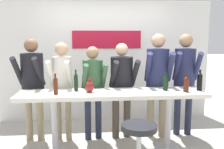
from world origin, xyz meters
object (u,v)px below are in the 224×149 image
Objects in this scene: wine_bottle_2 at (186,84)px; wine_bottle_4 at (76,81)px; wine_bottle_3 at (165,82)px; decorative_vase at (90,86)px; person_far_left at (32,78)px; person_center_left at (93,83)px; wine_bottle_1 at (56,85)px; person_center_right at (158,74)px; wine_bottle_0 at (200,81)px; tasting_table at (113,100)px; person_center at (122,80)px; person_left at (62,80)px; person_right at (185,73)px; bar_stool at (139,143)px.

wine_bottle_2 is 0.83× the size of wine_bottle_4.
wine_bottle_3 is 1.22× the size of decorative_vase.
person_center_left is (1.00, -0.06, -0.08)m from person_far_left.
decorative_vase is at bearing 8.72° from wine_bottle_1.
person_center_right is 0.44m from wine_bottle_3.
wine_bottle_3 is at bearing -3.04° from person_far_left.
wine_bottle_0 is at bearing -1.79° from person_far_left.
wine_bottle_1 is (-0.83, -0.07, 0.26)m from tasting_table.
person_center_right is at bearing 30.76° from tasting_table.
decorative_vase is (-0.34, 0.01, 0.22)m from tasting_table.
wine_bottle_3 is at bearing -47.01° from person_center.
person_left reaches higher than wine_bottle_4.
decorative_vase is at bearing 178.69° from tasting_table.
wine_bottle_4 is (-1.87, -0.41, -0.04)m from person_right.
person_far_left is 1.04× the size of person_left.
person_far_left is at bearing 126.73° from wine_bottle_1.
person_center is 6.13× the size of wine_bottle_2.
person_far_left reaches higher than wine_bottle_1.
decorative_vase is at bearing 125.61° from bar_stool.
wine_bottle_2 is (1.10, -0.09, 0.25)m from tasting_table.
decorative_vase is (-1.68, 0.02, -0.06)m from wine_bottle_0.
decorative_vase is at bearing -151.37° from person_center_right.
wine_bottle_0 is 0.52m from wine_bottle_3.
wine_bottle_2 and wine_bottle_3 have the same top height.
person_far_left is at bearing -179.50° from person_left.
person_center_right reaches higher than person_left.
wine_bottle_0 is 1.19× the size of wine_bottle_3.
wine_bottle_2 is at bearing -33.16° from person_center_left.
person_left reaches higher than person_center_left.
person_center_right is 1.41m from wine_bottle_4.
bar_stool is at bearing -107.67° from person_center_right.
person_center_right is 6.06× the size of wine_bottle_1.
person_left is at bearing 162.75° from wine_bottle_2.
person_far_left is 0.50m from person_left.
person_right is at bearing -8.50° from person_center.
person_center is 5.10× the size of wine_bottle_4.
person_center_right reaches higher than decorative_vase.
wine_bottle_1 reaches higher than wine_bottle_3.
person_right is at bearing 44.96° from wine_bottle_3.
wine_bottle_0 is 1.46× the size of decorative_vase.
person_right is 5.62× the size of wine_bottle_0.
bar_stool is at bearing -123.99° from wine_bottle_3.
person_center is at bearing 68.18° from tasting_table.
person_center is (1.49, -0.03, -0.06)m from person_far_left.
person_center_right is (1.10, -0.01, 0.13)m from person_center_left.
wine_bottle_2 is 0.31m from wine_bottle_3.
person_far_left is at bearing 150.86° from wine_bottle_4.
wine_bottle_1 is 0.35m from wine_bottle_4.
decorative_vase is (0.95, -0.54, -0.05)m from person_far_left.
person_center_left is at bearing 162.68° from wine_bottle_0.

